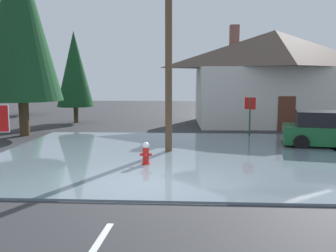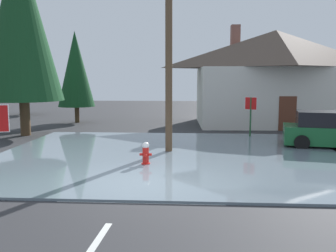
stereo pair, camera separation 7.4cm
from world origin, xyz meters
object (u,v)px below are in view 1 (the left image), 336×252
object	(u,v)px
utility_pole	(169,41)
fire_hydrant	(146,154)
pine_tree_short_left	(75,69)
house	(273,76)
parked_car	(334,131)
stop_sign_far	(250,109)
pine_tree_tall_left	(21,55)
pine_tree_mid_left	(19,18)

from	to	relation	value
utility_pole	fire_hydrant	bearing A→B (deg)	-105.87
utility_pole	pine_tree_short_left	xyz separation A→B (m)	(-6.94, 9.98, -0.83)
fire_hydrant	house	bearing A→B (deg)	60.03
parked_car	house	bearing A→B (deg)	95.29
pine_tree_short_left	stop_sign_far	bearing A→B (deg)	-28.79
house	pine_tree_short_left	size ratio (longest dim) A/B	1.75
house	pine_tree_tall_left	xyz separation A→B (m)	(-19.48, 5.55, 1.75)
utility_pole	house	bearing A→B (deg)	57.15
utility_pole	pine_tree_tall_left	distance (m)	20.23
pine_tree_mid_left	pine_tree_short_left	size ratio (longest dim) A/B	1.66
utility_pole	pine_tree_mid_left	bearing A→B (deg)	152.28
utility_pole	stop_sign_far	bearing A→B (deg)	45.70
house	parked_car	xyz separation A→B (m)	(0.77, -8.37, -2.42)
fire_hydrant	pine_tree_mid_left	distance (m)	11.24
pine_tree_short_left	house	bearing A→B (deg)	-0.61
parked_car	stop_sign_far	bearing A→B (deg)	141.60
parked_car	pine_tree_mid_left	bearing A→B (deg)	169.87
stop_sign_far	house	bearing A→B (deg)	67.30
utility_pole	house	distance (m)	11.78
parked_car	pine_tree_short_left	size ratio (longest dim) A/B	0.76
fire_hydrant	pine_tree_tall_left	world-z (taller)	pine_tree_tall_left
stop_sign_far	house	world-z (taller)	house
stop_sign_far	house	xyz separation A→B (m)	(2.44, 5.83, 1.71)
stop_sign_far	pine_tree_tall_left	xyz separation A→B (m)	(-17.04, 11.37, 3.46)
utility_pole	parked_car	bearing A→B (deg)	11.63
fire_hydrant	parked_car	xyz separation A→B (m)	(7.79, 3.79, 0.35)
stop_sign_far	parked_car	distance (m)	4.16
utility_pole	pine_tree_short_left	bearing A→B (deg)	124.82
fire_hydrant	stop_sign_far	world-z (taller)	stop_sign_far
stop_sign_far	pine_tree_tall_left	bearing A→B (deg)	146.28
utility_pole	stop_sign_far	xyz separation A→B (m)	(3.91, 4.01, -3.01)
utility_pole	pine_tree_short_left	size ratio (longest dim) A/B	1.39
pine_tree_mid_left	pine_tree_short_left	xyz separation A→B (m)	(0.96, 5.83, -2.42)
stop_sign_far	pine_tree_tall_left	distance (m)	20.78
fire_hydrant	pine_tree_tall_left	distance (m)	22.12
utility_pole	house	size ratio (longest dim) A/B	0.79
stop_sign_far	pine_tree_short_left	distance (m)	12.58
pine_tree_tall_left	fire_hydrant	bearing A→B (deg)	-54.86
house	parked_car	world-z (taller)	house
fire_hydrant	utility_pole	size ratio (longest dim) A/B	0.10
pine_tree_mid_left	parked_car	bearing A→B (deg)	-10.13
stop_sign_far	utility_pole	bearing A→B (deg)	-134.30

